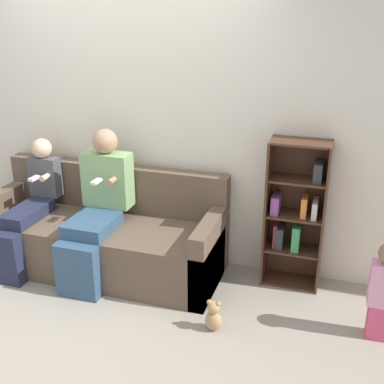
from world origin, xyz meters
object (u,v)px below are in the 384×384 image
(child_seated, at_px, (29,206))
(bookshelf, at_px, (295,214))
(teddy_bear, at_px, (213,316))
(adult_seated, at_px, (98,204))
(couch, at_px, (103,237))

(child_seated, relative_size, bookshelf, 0.89)
(bookshelf, bearing_deg, teddy_bear, -117.07)
(adult_seated, bearing_deg, child_seated, -176.48)
(couch, distance_m, teddy_bear, 1.34)
(bookshelf, bearing_deg, couch, -170.06)
(couch, bearing_deg, teddy_bear, -26.26)
(adult_seated, distance_m, teddy_bear, 1.38)
(child_seated, distance_m, bookshelf, 2.32)
(adult_seated, bearing_deg, couch, 103.88)
(couch, relative_size, bookshelf, 1.70)
(adult_seated, height_order, teddy_bear, adult_seated)
(bookshelf, bearing_deg, child_seated, -169.42)
(child_seated, xyz_separation_m, bookshelf, (2.28, 0.42, 0.06))
(adult_seated, height_order, child_seated, adult_seated)
(child_seated, bearing_deg, adult_seated, 3.52)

